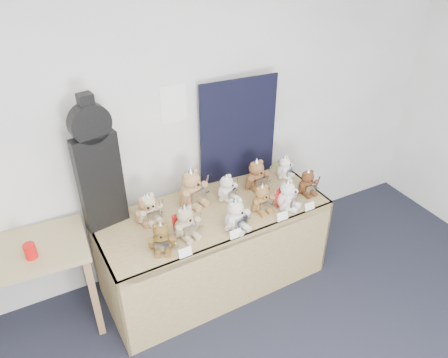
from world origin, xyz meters
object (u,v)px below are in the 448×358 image
teddy_back_end (285,168)px  teddy_front_centre (236,215)px  guitar_case (98,166)px  teddy_back_far_left (146,210)px  teddy_front_far_right (288,196)px  teddy_back_centre_right (227,189)px  side_table (19,266)px  teddy_front_left (186,223)px  teddy_front_end (308,183)px  red_cup (30,251)px  teddy_front_far_left (162,238)px  teddy_back_centre_left (192,188)px  teddy_back_right (257,176)px  display_table (218,232)px  teddy_front_right (262,199)px  teddy_back_left (149,209)px

teddy_back_end → teddy_front_centre: bearing=179.1°
guitar_case → teddy_back_far_left: guitar_case is taller
teddy_front_far_right → teddy_back_centre_right: teddy_front_far_right is taller
side_table → teddy_front_left: bearing=-12.4°
teddy_front_end → red_cup: bearing=177.0°
teddy_front_far_left → teddy_back_centre_left: bearing=63.9°
teddy_front_centre → teddy_back_right: teddy_back_right is taller
display_table → teddy_back_centre_right: teddy_back_centre_right is taller
teddy_back_end → red_cup: bearing=151.5°
red_cup → teddy_front_end: (2.12, -0.19, 0.00)m
teddy_front_far_right → teddy_back_centre_left: bearing=115.7°
guitar_case → teddy_front_left: (0.47, -0.40, -0.39)m
teddy_back_centre_left → red_cup: bearing=167.6°
teddy_front_centre → side_table: bearing=148.9°
teddy_front_far_left → teddy_front_end: teddy_front_far_left is taller
guitar_case → teddy_front_far_right: bearing=-29.1°
side_table → teddy_back_centre_left: 1.35m
teddy_front_left → guitar_case: bearing=129.6°
guitar_case → teddy_front_far_left: (0.26, -0.46, -0.40)m
teddy_back_end → teddy_back_centre_right: bearing=154.9°
red_cup → teddy_back_centre_left: 1.23m
teddy_front_far_right → teddy_front_right: bearing=130.5°
guitar_case → teddy_front_left: guitar_case is taller
teddy_back_centre_right → teddy_back_right: (0.29, 0.03, 0.02)m
side_table → teddy_back_centre_right: size_ratio=3.95×
teddy_back_centre_left → teddy_back_far_left: 0.40m
side_table → teddy_back_centre_right: (1.60, -0.07, 0.19)m
teddy_front_centre → teddy_back_far_left: teddy_front_centre is taller
teddy_back_far_left → red_cup: bearing=-175.5°
teddy_back_centre_right → teddy_back_end: 0.60m
side_table → guitar_case: bearing=9.9°
teddy_front_far_left → teddy_back_left: size_ratio=0.97×
guitar_case → teddy_front_left: size_ratio=3.63×
teddy_front_far_left → teddy_front_far_right: (1.04, 0.01, 0.01)m
teddy_back_left → teddy_back_centre_right: size_ratio=1.08×
teddy_front_left → teddy_back_centre_left: 0.40m
teddy_back_end → guitar_case: bearing=146.0°
teddy_back_centre_left → teddy_back_centre_right: bearing=-34.9°
side_table → teddy_front_centre: bearing=-12.1°
teddy_front_far_left → teddy_back_right: 1.03m
guitar_case → teddy_front_end: size_ratio=4.31×
red_cup → teddy_back_right: 1.79m
red_cup → teddy_front_centre: teddy_front_centre is taller
red_cup → teddy_front_far_left: teddy_front_far_left is taller
teddy_front_left → teddy_front_centre: (0.36, -0.09, -0.00)m
teddy_front_centre → guitar_case: bearing=133.9°
teddy_front_far_right → teddy_front_centre: bearing=152.3°
side_table → teddy_back_end: size_ratio=4.39×
display_table → side_table: 1.45m
teddy_back_left → teddy_back_far_left: bearing=152.8°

